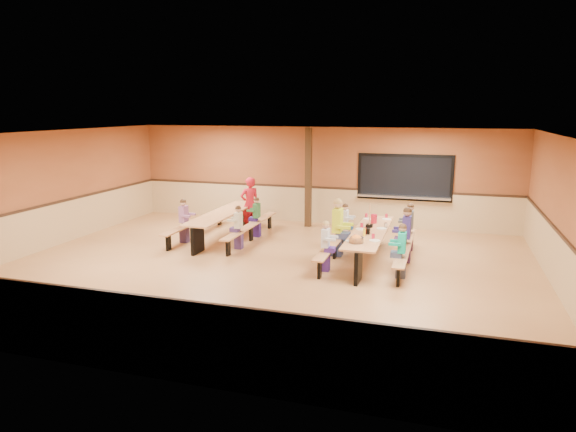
% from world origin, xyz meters
% --- Properties ---
extents(ground, '(12.00, 12.00, 0.00)m').
position_xyz_m(ground, '(0.00, 0.00, 0.00)').
color(ground, '#A36A3E').
rests_on(ground, ground).
extents(room_envelope, '(12.04, 10.04, 3.02)m').
position_xyz_m(room_envelope, '(0.00, 0.00, 0.69)').
color(room_envelope, brown).
rests_on(room_envelope, ground).
extents(kitchen_pass_through, '(2.78, 0.28, 1.38)m').
position_xyz_m(kitchen_pass_through, '(2.60, 4.96, 1.49)').
color(kitchen_pass_through, black).
rests_on(kitchen_pass_through, ground).
extents(structural_post, '(0.18, 0.18, 3.00)m').
position_xyz_m(structural_post, '(-0.20, 4.40, 1.50)').
color(structural_post, '#301E10').
rests_on(structural_post, ground).
extents(cafeteria_table_main, '(1.91, 3.70, 0.74)m').
position_xyz_m(cafeteria_table_main, '(2.13, 1.25, 0.53)').
color(cafeteria_table_main, '#BE7C4B').
rests_on(cafeteria_table_main, ground).
extents(cafeteria_table_second, '(1.91, 3.70, 0.74)m').
position_xyz_m(cafeteria_table_second, '(-2.07, 2.25, 0.53)').
color(cafeteria_table_second, '#BE7C4B').
rests_on(cafeteria_table_second, ground).
extents(seated_child_white_left, '(0.33, 0.27, 1.12)m').
position_xyz_m(seated_child_white_left, '(1.31, 0.23, 0.56)').
color(seated_child_white_left, silver).
rests_on(seated_child_white_left, ground).
extents(seated_adult_yellow, '(0.46, 0.38, 1.39)m').
position_xyz_m(seated_adult_yellow, '(1.31, 1.51, 0.70)').
color(seated_adult_yellow, '#CBE021').
rests_on(seated_adult_yellow, ground).
extents(seated_child_grey_left, '(0.32, 0.26, 1.11)m').
position_xyz_m(seated_child_grey_left, '(1.31, 2.49, 0.55)').
color(seated_child_grey_left, silver).
rests_on(seated_child_grey_left, ground).
extents(seated_child_teal_right, '(0.35, 0.28, 1.16)m').
position_xyz_m(seated_child_teal_right, '(2.96, 0.25, 0.58)').
color(seated_child_teal_right, '#0EA584').
rests_on(seated_child_teal_right, ground).
extents(seated_child_navy_right, '(0.41, 0.33, 1.29)m').
position_xyz_m(seated_child_navy_right, '(2.96, 1.47, 0.64)').
color(seated_child_navy_right, navy).
rests_on(seated_child_navy_right, ground).
extents(seated_child_char_right, '(0.36, 0.30, 1.19)m').
position_xyz_m(seated_child_char_right, '(2.96, 2.55, 0.60)').
color(seated_child_char_right, '#474C51').
rests_on(seated_child_char_right, ground).
extents(seated_child_purple_sec, '(0.35, 0.29, 1.17)m').
position_xyz_m(seated_child_purple_sec, '(-2.89, 1.55, 0.58)').
color(seated_child_purple_sec, '#935B8A').
rests_on(seated_child_purple_sec, ground).
extents(seated_child_green_sec, '(0.32, 0.26, 1.11)m').
position_xyz_m(seated_child_green_sec, '(-1.24, 2.71, 0.55)').
color(seated_child_green_sec, '#306C3B').
rests_on(seated_child_green_sec, ground).
extents(seated_child_tan_sec, '(0.32, 0.26, 1.11)m').
position_xyz_m(seated_child_tan_sec, '(-1.24, 1.38, 0.56)').
color(seated_child_tan_sec, beige).
rests_on(seated_child_tan_sec, ground).
extents(standing_woman, '(0.69, 0.68, 1.60)m').
position_xyz_m(standing_woman, '(-1.69, 3.33, 0.80)').
color(standing_woman, '#B41423').
rests_on(standing_woman, ground).
extents(punch_pitcher, '(0.16, 0.16, 0.22)m').
position_xyz_m(punch_pitcher, '(2.11, 2.12, 0.85)').
color(punch_pitcher, red).
rests_on(punch_pitcher, cafeteria_table_main).
extents(chip_bowl, '(0.32, 0.32, 0.15)m').
position_xyz_m(chip_bowl, '(2.01, 0.08, 0.81)').
color(chip_bowl, orange).
rests_on(chip_bowl, cafeteria_table_main).
extents(napkin_dispenser, '(0.10, 0.14, 0.13)m').
position_xyz_m(napkin_dispenser, '(2.13, 0.94, 0.80)').
color(napkin_dispenser, black).
rests_on(napkin_dispenser, cafeteria_table_main).
extents(condiment_mustard, '(0.06, 0.06, 0.17)m').
position_xyz_m(condiment_mustard, '(2.08, 0.73, 0.82)').
color(condiment_mustard, yellow).
rests_on(condiment_mustard, cafeteria_table_main).
extents(condiment_ketchup, '(0.06, 0.06, 0.17)m').
position_xyz_m(condiment_ketchup, '(2.08, 0.81, 0.82)').
color(condiment_ketchup, '#B2140F').
rests_on(condiment_ketchup, cafeteria_table_main).
extents(table_paddle, '(0.16, 0.16, 0.56)m').
position_xyz_m(table_paddle, '(2.06, 1.66, 0.88)').
color(table_paddle, black).
rests_on(table_paddle, cafeteria_table_main).
extents(place_settings, '(0.65, 3.30, 0.11)m').
position_xyz_m(place_settings, '(2.13, 1.25, 0.80)').
color(place_settings, beige).
rests_on(place_settings, cafeteria_table_main).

